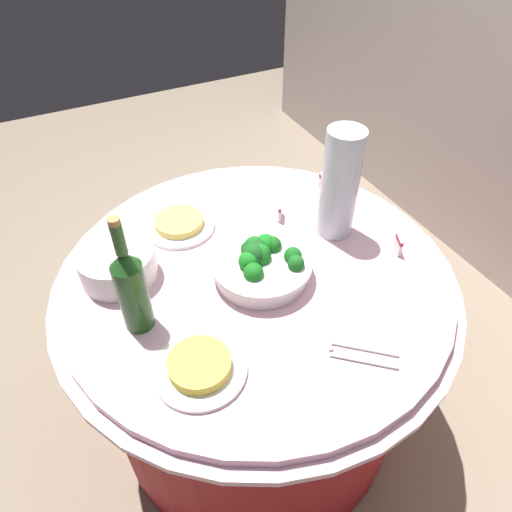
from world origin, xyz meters
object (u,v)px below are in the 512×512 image
object	(u,v)px
broccoli_bowl	(260,263)
decorative_fruit_vase	(339,190)
serving_tongs	(361,355)
label_placard_mid	(398,244)
food_plate_noodles	(179,224)
food_plate_fried_egg	(200,367)
label_placard_front	(323,182)
plate_stack	(118,264)
wine_bottle	(131,288)
label_placard_rear	(280,210)

from	to	relation	value
broccoli_bowl	decorative_fruit_vase	bearing A→B (deg)	104.19
serving_tongs	label_placard_mid	world-z (taller)	label_placard_mid
serving_tongs	food_plate_noodles	distance (m)	0.69
food_plate_fried_egg	label_placard_front	distance (m)	0.82
plate_stack	food_plate_noodles	xyz separation A→B (m)	(-0.13, 0.22, -0.03)
food_plate_noodles	label_placard_mid	distance (m)	0.67
food_plate_noodles	label_placard_front	world-z (taller)	label_placard_front
food_plate_noodles	decorative_fruit_vase	bearing A→B (deg)	61.69
wine_bottle	decorative_fruit_vase	size ratio (longest dim) A/B	0.99
wine_bottle	food_plate_noodles	size ratio (longest dim) A/B	1.53
plate_stack	label_placard_front	bearing A→B (deg)	97.68
plate_stack	food_plate_fried_egg	world-z (taller)	plate_stack
serving_tongs	broccoli_bowl	bearing A→B (deg)	-165.66
food_plate_fried_egg	label_placard_mid	xyz separation A→B (m)	(-0.12, 0.67, 0.01)
plate_stack	label_placard_rear	world-z (taller)	plate_stack
wine_bottle	label_placard_rear	distance (m)	0.58
serving_tongs	food_plate_noodles	bearing A→B (deg)	-161.53
broccoli_bowl	label_placard_front	xyz separation A→B (m)	(-0.28, 0.39, -0.02)
food_plate_noodles	serving_tongs	bearing A→B (deg)	18.47
plate_stack	label_placard_mid	size ratio (longest dim) A/B	3.82
food_plate_fried_egg	decorative_fruit_vase	bearing A→B (deg)	117.20
broccoli_bowl	decorative_fruit_vase	world-z (taller)	decorative_fruit_vase
broccoli_bowl	wine_bottle	world-z (taller)	wine_bottle
food_plate_fried_egg	label_placard_mid	size ratio (longest dim) A/B	4.00
label_placard_front	label_placard_rear	size ratio (longest dim) A/B	1.00
broccoli_bowl	food_plate_fried_egg	bearing A→B (deg)	-51.28
food_plate_fried_egg	label_placard_front	size ratio (longest dim) A/B	4.00
broccoli_bowl	label_placard_mid	world-z (taller)	broccoli_bowl
label_placard_mid	wine_bottle	bearing A→B (deg)	-96.04
food_plate_fried_egg	label_placard_rear	xyz separation A→B (m)	(-0.42, 0.44, 0.01)
serving_tongs	label_placard_mid	distance (m)	0.41
serving_tongs	food_plate_fried_egg	distance (m)	0.38
food_plate_fried_egg	label_placard_rear	distance (m)	0.61
wine_bottle	food_plate_fried_egg	bearing A→B (deg)	22.23
serving_tongs	food_plate_fried_egg	size ratio (longest dim) A/B	0.68
label_placard_rear	food_plate_noodles	bearing A→B (deg)	-107.96
decorative_fruit_vase	label_placard_rear	distance (m)	0.21
label_placard_rear	label_placard_front	bearing A→B (deg)	108.77
plate_stack	label_placard_rear	distance (m)	0.53
plate_stack	food_plate_noodles	bearing A→B (deg)	119.76
food_plate_fried_egg	label_placard_front	xyz separation A→B (m)	(-0.49, 0.65, 0.01)
label_placard_mid	label_placard_rear	bearing A→B (deg)	-142.31
decorative_fruit_vase	label_placard_rear	world-z (taller)	decorative_fruit_vase
decorative_fruit_vase	food_plate_fried_egg	size ratio (longest dim) A/B	1.55
plate_stack	wine_bottle	world-z (taller)	wine_bottle
broccoli_bowl	label_placard_rear	bearing A→B (deg)	139.25
food_plate_fried_egg	broccoli_bowl	bearing A→B (deg)	128.72
broccoli_bowl	label_placard_mid	xyz separation A→B (m)	(0.09, 0.41, -0.02)
wine_bottle	decorative_fruit_vase	xyz separation A→B (m)	(-0.09, 0.65, 0.02)
wine_bottle	label_placard_rear	xyz separation A→B (m)	(-0.22, 0.53, -0.10)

